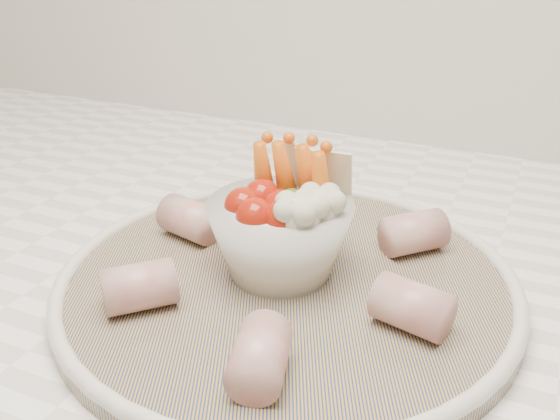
% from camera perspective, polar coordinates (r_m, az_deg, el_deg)
% --- Properties ---
extents(serving_platter, '(0.48, 0.48, 0.02)m').
position_cam_1_polar(serving_platter, '(0.50, 0.66, -6.49)').
color(serving_platter, navy).
rests_on(serving_platter, kitchen_counter).
extents(veggie_bowl, '(0.12, 0.12, 0.10)m').
position_cam_1_polar(veggie_bowl, '(0.49, 0.21, -1.61)').
color(veggie_bowl, silver).
rests_on(veggie_bowl, serving_platter).
extents(cured_meat_rolls, '(0.27, 0.30, 0.03)m').
position_cam_1_polar(cured_meat_rolls, '(0.49, 0.67, -4.36)').
color(cured_meat_rolls, '#AD4F4F').
rests_on(cured_meat_rolls, serving_platter).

